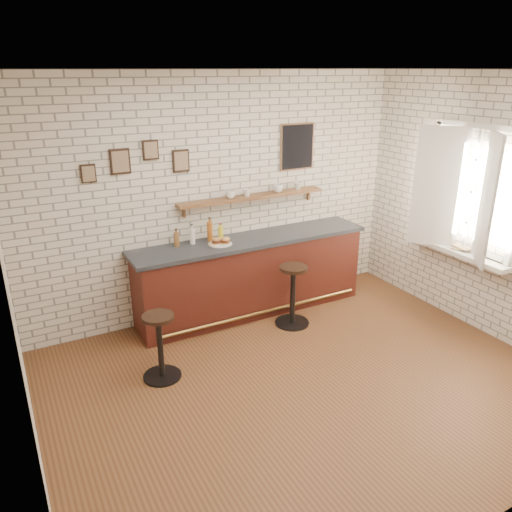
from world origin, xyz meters
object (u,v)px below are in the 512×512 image
object	(u,v)px
bitters_bottle_brown	(177,239)
shelf_cup_b	(247,193)
shelf_cup_c	(278,188)
shelf_cup_a	(231,195)
book_upper	(458,248)
shelf_cup_d	(298,186)
bar_counter	(252,275)
sandwich_plate	(220,244)
bitters_bottle_amber	(210,231)
book_lower	(460,250)
bar_stool_left	(160,344)
bar_stool_right	(293,293)
ciabatta_sandwich	(221,240)
condiment_bottle_yellow	(221,232)
bitters_bottle_white	(192,236)

from	to	relation	value
bitters_bottle_brown	shelf_cup_b	bearing A→B (deg)	2.54
shelf_cup_b	shelf_cup_c	xyz separation A→B (m)	(0.45, 0.00, 0.01)
shelf_cup_a	book_upper	distance (m)	2.85
shelf_cup_a	shelf_cup_d	distance (m)	0.99
bar_counter	bitters_bottle_brown	world-z (taller)	bitters_bottle_brown
sandwich_plate	bitters_bottle_amber	xyz separation A→B (m)	(-0.05, 0.18, 0.12)
book_lower	shelf_cup_b	bearing A→B (deg)	112.36
sandwich_plate	bar_stool_left	xyz separation A→B (m)	(-1.09, -0.87, -0.63)
bar_counter	bitters_bottle_brown	distance (m)	1.11
bar_stool_right	ciabatta_sandwich	bearing A→B (deg)	143.14
shelf_cup_a	book_upper	bearing A→B (deg)	-56.59
condiment_bottle_yellow	bar_stool_right	bearing A→B (deg)	-48.66
bar_stool_right	sandwich_plate	bearing A→B (deg)	143.54
book_upper	bar_stool_left	bearing A→B (deg)	177.32
shelf_cup_c	book_upper	distance (m)	2.34
bar_counter	book_upper	world-z (taller)	bar_counter
bar_stool_left	book_upper	bearing A→B (deg)	-7.72
bar_stool_left	bar_stool_right	bearing A→B (deg)	10.66
sandwich_plate	shelf_cup_d	bearing A→B (deg)	10.29
ciabatta_sandwich	bar_stool_left	size ratio (longest dim) A/B	0.32
sandwich_plate	bar_stool_right	bearing A→B (deg)	-36.46
bar_stool_left	shelf_cup_a	world-z (taller)	shelf_cup_a
ciabatta_sandwich	book_upper	xyz separation A→B (m)	(2.53, -1.36, -0.10)
shelf_cup_d	shelf_cup_b	bearing A→B (deg)	170.67
bitters_bottle_brown	shelf_cup_a	world-z (taller)	shelf_cup_a
shelf_cup_c	book_lower	size ratio (longest dim) A/B	0.57
ciabatta_sandwich	shelf_cup_c	world-z (taller)	shelf_cup_c
ciabatta_sandwich	bitters_bottle_brown	bearing A→B (deg)	159.77
shelf_cup_a	bar_counter	bearing A→B (deg)	-69.20
bitters_bottle_amber	bar_stool_left	distance (m)	1.66
bitters_bottle_brown	bar_counter	bearing A→B (deg)	-9.65
bar_stool_left	shelf_cup_a	xyz separation A→B (m)	(1.34, 1.10, 1.16)
ciabatta_sandwich	shelf_cup_a	xyz separation A→B (m)	(0.25, 0.23, 0.49)
shelf_cup_c	book_upper	world-z (taller)	shelf_cup_c
shelf_cup_b	book_lower	world-z (taller)	shelf_cup_b
bar_stool_right	shelf_cup_b	bearing A→B (deg)	107.08
bitters_bottle_brown	shelf_cup_c	size ratio (longest dim) A/B	1.69
bar_stool_right	shelf_cup_a	size ratio (longest dim) A/B	6.73
book_lower	ciabatta_sandwich	bearing A→B (deg)	121.75
bar_stool_right	book_upper	world-z (taller)	book_upper
shelf_cup_a	book_lower	xyz separation A→B (m)	(2.29, -1.63, -0.60)
bar_stool_left	book_upper	distance (m)	3.71
shelf_cup_b	book_upper	distance (m)	2.66
shelf_cup_a	ciabatta_sandwich	bearing A→B (deg)	-159.42
bitters_bottle_white	bar_stool_left	world-z (taller)	bitters_bottle_white
shelf_cup_a	book_upper	size ratio (longest dim) A/B	0.48
bitters_bottle_brown	book_upper	bearing A→B (deg)	-27.03
bar_counter	book_lower	xyz separation A→B (m)	(2.10, -1.43, 0.43)
bitters_bottle_white	shelf_cup_d	bearing A→B (deg)	1.62
condiment_bottle_yellow	bar_stool_right	distance (m)	1.17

